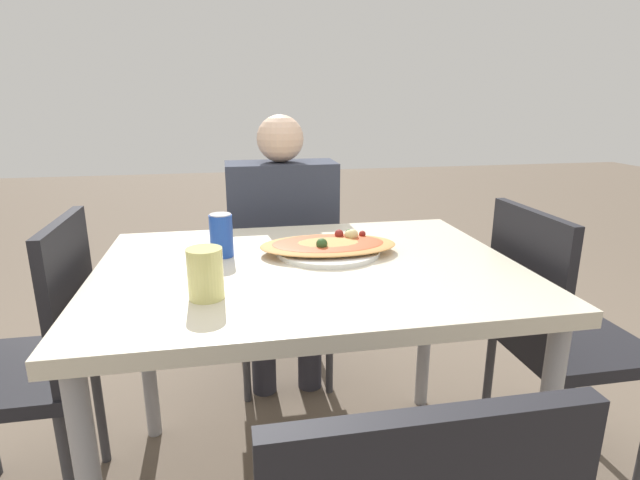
{
  "coord_description": "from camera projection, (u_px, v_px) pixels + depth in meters",
  "views": [
    {
      "loc": [
        -0.21,
        -1.29,
        1.2
      ],
      "look_at": [
        0.04,
        0.03,
        0.81
      ],
      "focal_mm": 28.0,
      "sensor_mm": 36.0,
      "label": 1
    }
  ],
  "objects": [
    {
      "name": "chair_side_left",
      "position": [
        34.0,
        355.0,
        1.39
      ],
      "size": [
        0.4,
        0.4,
        0.88
      ],
      "rotation": [
        0.0,
        0.0,
        1.57
      ],
      "color": "black",
      "rests_on": "ground_plane"
    },
    {
      "name": "drink_glass",
      "position": [
        205.0,
        274.0,
        1.13
      ],
      "size": [
        0.08,
        0.08,
        0.12
      ],
      "color": "#E0DB7F",
      "rests_on": "dining_table"
    },
    {
      "name": "pizza_main",
      "position": [
        329.0,
        246.0,
        1.47
      ],
      "size": [
        0.42,
        0.31,
        0.06
      ],
      "color": "white",
      "rests_on": "dining_table"
    },
    {
      "name": "dining_table",
      "position": [
        309.0,
        291.0,
        1.4
      ],
      "size": [
        1.15,
        0.86,
        0.75
      ],
      "color": "beige",
      "rests_on": "ground_plane"
    },
    {
      "name": "chair_side_right",
      "position": [
        554.0,
        328.0,
        1.55
      ],
      "size": [
        0.4,
        0.4,
        0.88
      ],
      "rotation": [
        0.0,
        0.0,
        -1.57
      ],
      "color": "black",
      "rests_on": "ground_plane"
    },
    {
      "name": "soda_can",
      "position": [
        221.0,
        235.0,
        1.43
      ],
      "size": [
        0.07,
        0.07,
        0.12
      ],
      "color": "#1E47B2",
      "rests_on": "dining_table"
    },
    {
      "name": "person_seated",
      "position": [
        282.0,
        233.0,
        2.01
      ],
      "size": [
        0.43,
        0.23,
        1.13
      ],
      "rotation": [
        0.0,
        0.0,
        3.14
      ],
      "color": "#2D2D38",
      "rests_on": "ground_plane"
    },
    {
      "name": "chair_far_seated",
      "position": [
        280.0,
        262.0,
        2.16
      ],
      "size": [
        0.4,
        0.4,
        0.88
      ],
      "rotation": [
        0.0,
        0.0,
        3.14
      ],
      "color": "black",
      "rests_on": "ground_plane"
    }
  ]
}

